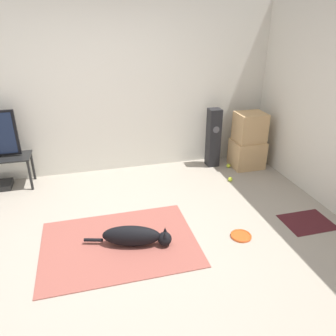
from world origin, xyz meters
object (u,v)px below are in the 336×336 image
at_px(frisbee, 241,236).
at_px(tennis_ball_near_speaker, 230,179).
at_px(tennis_ball_by_boxes, 228,166).
at_px(dog, 135,236).
at_px(cardboard_box_lower, 247,154).
at_px(game_console, 1,185).
at_px(floor_speaker, 213,138).
at_px(cardboard_box_upper, 250,127).

height_order(frisbee, tennis_ball_near_speaker, tennis_ball_near_speaker).
bearing_deg(tennis_ball_near_speaker, tennis_ball_by_boxes, 69.07).
relative_size(dog, cardboard_box_lower, 1.88).
relative_size(tennis_ball_by_boxes, game_console, 0.21).
distance_m(cardboard_box_lower, floor_speaker, 0.61).
bearing_deg(frisbee, tennis_ball_by_boxes, 70.05).
bearing_deg(game_console, tennis_ball_by_boxes, -3.15).
bearing_deg(dog, game_console, 132.85).
relative_size(frisbee, cardboard_box_upper, 0.52).
bearing_deg(tennis_ball_by_boxes, cardboard_box_lower, -3.65).
distance_m(tennis_ball_by_boxes, game_console, 3.47).
height_order(dog, cardboard_box_upper, cardboard_box_upper).
distance_m(frisbee, tennis_ball_by_boxes, 1.86).
xyz_separation_m(tennis_ball_near_speaker, game_console, (-3.29, 0.65, 0.01)).
bearing_deg(dog, cardboard_box_upper, 36.92).
xyz_separation_m(frisbee, cardboard_box_lower, (0.94, 1.73, 0.21)).
bearing_deg(frisbee, tennis_ball_near_speaker, 70.40).
distance_m(cardboard_box_upper, game_console, 3.83).
bearing_deg(floor_speaker, frisbee, -102.17).
xyz_separation_m(dog, cardboard_box_lower, (2.10, 1.58, 0.10)).
distance_m(frisbee, cardboard_box_upper, 2.08).
xyz_separation_m(dog, frisbee, (1.17, -0.15, -0.11)).
height_order(cardboard_box_lower, tennis_ball_near_speaker, cardboard_box_lower).
bearing_deg(floor_speaker, tennis_ball_near_speaker, -85.98).
distance_m(cardboard_box_upper, floor_speaker, 0.59).
xyz_separation_m(dog, tennis_ball_by_boxes, (1.80, 1.60, -0.09)).
distance_m(floor_speaker, game_console, 3.27).
height_order(floor_speaker, tennis_ball_near_speaker, floor_speaker).
bearing_deg(dog, frisbee, -7.40).
relative_size(frisbee, cardboard_box_lower, 0.48).
distance_m(dog, tennis_ball_near_speaker, 1.99).
relative_size(cardboard_box_upper, tennis_ball_by_boxes, 6.86).
distance_m(cardboard_box_upper, tennis_ball_near_speaker, 0.92).
relative_size(cardboard_box_upper, floor_speaker, 0.48).
xyz_separation_m(dog, game_console, (-1.66, 1.79, -0.08)).
xyz_separation_m(floor_speaker, game_console, (-3.24, 0.01, -0.43)).
bearing_deg(tennis_ball_near_speaker, cardboard_box_upper, 42.73).
relative_size(frisbee, floor_speaker, 0.25).
relative_size(cardboard_box_upper, tennis_ball_near_speaker, 6.86).
relative_size(cardboard_box_lower, cardboard_box_upper, 1.08).
xyz_separation_m(dog, cardboard_box_upper, (2.11, 1.59, 0.55)).
height_order(floor_speaker, tennis_ball_by_boxes, floor_speaker).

